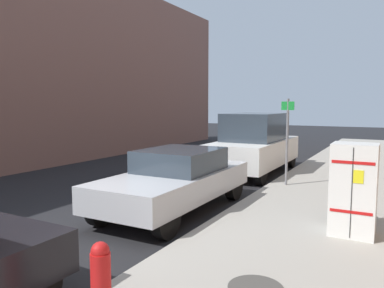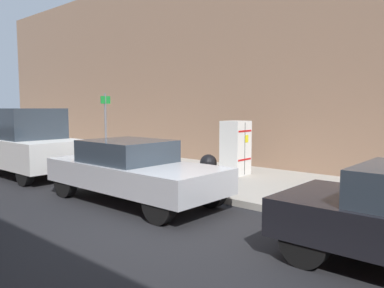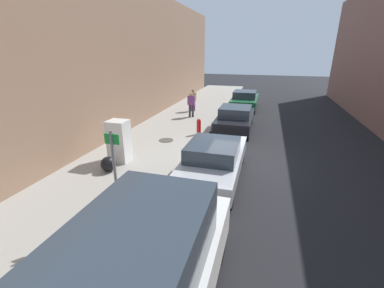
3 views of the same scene
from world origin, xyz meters
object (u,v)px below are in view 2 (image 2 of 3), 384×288
Objects in this scene: fire_hydrant at (352,193)px; parked_van_white at (23,142)px; street_sign_post at (106,128)px; parked_sedan_silver at (132,170)px; discarded_refrigerator at (235,148)px; trash_bag at (208,163)px.

fire_hydrant is 9.96m from parked_van_white.
street_sign_post is 0.55× the size of parked_sedan_silver.
parked_sedan_silver is (3.78, -0.26, -0.22)m from discarded_refrigerator.
discarded_refrigerator is 0.33× the size of parked_van_white.
parked_van_white reaches higher than parked_sedan_silver.
fire_hydrant is at bearing 89.81° from street_sign_post.
fire_hydrant reaches higher than trash_bag.
street_sign_post reaches higher than parked_van_white.
parked_van_white is (1.68, -2.14, -0.47)m from street_sign_post.
street_sign_post is 0.50× the size of parked_van_white.
street_sign_post is 4.54× the size of trash_bag.
trash_bag is 3.78m from parked_sedan_silver.
discarded_refrigerator is 0.66× the size of street_sign_post.
parked_van_white is at bearing -90.00° from parked_sedan_silver.
parked_sedan_silver is at bearing 63.04° from street_sign_post.
street_sign_post reaches higher than fire_hydrant.
trash_bag is at bearing -169.05° from parked_sedan_silver.
trash_bag is 0.11× the size of parked_van_white.
fire_hydrant is 0.18× the size of parked_sedan_silver.
parked_van_white is at bearing -80.40° from fire_hydrant.
discarded_refrigerator is at bearing -117.38° from fire_hydrant.
street_sign_post is 2.97× the size of fire_hydrant.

